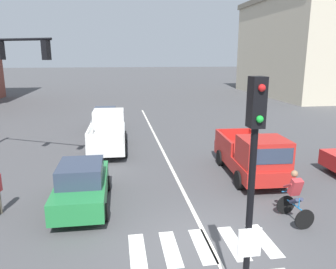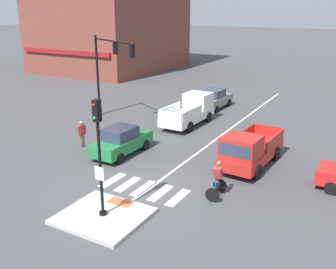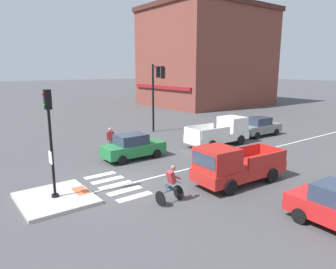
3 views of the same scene
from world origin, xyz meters
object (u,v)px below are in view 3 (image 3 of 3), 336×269
pickup_truck_red_eastbound_mid (233,166)px  pickup_truck_white_westbound_far (222,132)px  car_green_westbound_near (133,147)px  car_grey_westbound_distant (259,127)px  traffic_light_mast (156,86)px  signal_pole (50,134)px  cyclist (171,183)px  pedestrian_at_curb_left (110,137)px

pickup_truck_red_eastbound_mid → pickup_truck_white_westbound_far: 8.58m
car_green_westbound_near → car_grey_westbound_distant: size_ratio=0.99×
traffic_light_mast → car_grey_westbound_distant: bearing=53.9°
traffic_light_mast → pickup_truck_red_eastbound_mid: bearing=-16.6°
signal_pole → pickup_truck_white_westbound_far: signal_pole is taller
car_grey_westbound_distant → cyclist: cyclist is taller
car_grey_westbound_distant → signal_pole: bearing=-80.6°
signal_pole → car_grey_westbound_distant: (-3.10, 18.67, -2.22)m
pickup_truck_red_eastbound_mid → pickup_truck_white_westbound_far: size_ratio=1.01×
car_grey_westbound_distant → pickup_truck_red_eastbound_mid: pickup_truck_red_eastbound_mid is taller
pickup_truck_red_eastbound_mid → pedestrian_at_curb_left: pickup_truck_red_eastbound_mid is taller
car_grey_westbound_distant → pickup_truck_red_eastbound_mid: (6.60, -10.83, 0.17)m
signal_pole → car_grey_westbound_distant: size_ratio=1.15×
cyclist → pedestrian_at_curb_left: cyclist is taller
traffic_light_mast → pedestrian_at_curb_left: 6.74m
pedestrian_at_curb_left → car_grey_westbound_distant: bearing=75.7°
pickup_truck_red_eastbound_mid → pickup_truck_white_westbound_far: (-6.29, 5.82, 0.00)m
pickup_truck_red_eastbound_mid → pedestrian_at_curb_left: bearing=-169.1°
pickup_truck_red_eastbound_mid → pedestrian_at_curb_left: (-9.84, -1.90, 0.00)m
signal_pole → car_grey_westbound_distant: 19.06m
traffic_light_mast → car_green_westbound_near: traffic_light_mast is taller
signal_pole → traffic_light_mast: (-8.41, 11.39, 1.34)m
traffic_light_mast → cyclist: bearing=-32.2°
traffic_light_mast → pickup_truck_red_eastbound_mid: 12.88m
pickup_truck_white_westbound_far → pedestrian_at_curb_left: pickup_truck_white_westbound_far is taller
traffic_light_mast → pedestrian_at_curb_left: (2.07, -5.44, -3.39)m
traffic_light_mast → car_green_westbound_near: size_ratio=1.50×
traffic_light_mast → cyclist: (11.72, -7.38, -3.50)m
pickup_truck_white_westbound_far → cyclist: 11.43m
pickup_truck_white_westbound_far → cyclist: bearing=-57.7°
car_green_westbound_near → cyclist: 7.22m
traffic_light_mast → pickup_truck_white_westbound_far: 6.94m
traffic_light_mast → cyclist: traffic_light_mast is taller
traffic_light_mast → car_green_westbound_near: (4.83, -5.22, -3.56)m
pickup_truck_white_westbound_far → cyclist: size_ratio=3.07×
pickup_truck_red_eastbound_mid → pickup_truck_white_westbound_far: same height
car_green_westbound_near → pickup_truck_white_westbound_far: size_ratio=0.80×
signal_pole → car_green_westbound_near: bearing=120.1°
signal_pole → car_green_westbound_near: (-3.58, 6.17, -2.22)m
pedestrian_at_curb_left → traffic_light_mast: bearing=110.8°
signal_pole → pedestrian_at_curb_left: 8.93m
car_green_westbound_near → pickup_truck_white_westbound_far: (0.78, 7.50, 0.17)m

